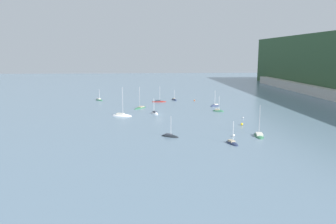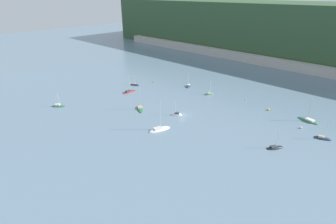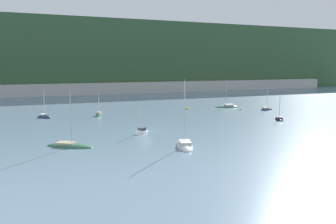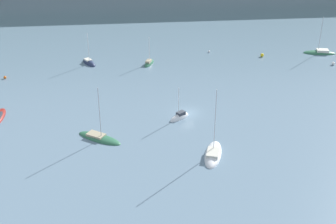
# 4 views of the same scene
# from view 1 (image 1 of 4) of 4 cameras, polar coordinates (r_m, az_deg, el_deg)

# --- Properties ---
(ground_plane) EXTENTS (600.00, 600.00, 0.00)m
(ground_plane) POSITION_cam_1_polar(r_m,az_deg,el_deg) (138.83, -1.56, -0.45)
(ground_plane) COLOR slate
(sailboat_0) EXTENTS (4.68, 4.08, 7.51)m
(sailboat_0) POSITION_cam_1_polar(r_m,az_deg,el_deg) (140.58, -2.40, -0.28)
(sailboat_0) COLOR silver
(sailboat_0) RESTS_ON ground_plane
(sailboat_1) EXTENTS (5.72, 5.56, 7.05)m
(sailboat_1) POSITION_cam_1_polar(r_m,az_deg,el_deg) (184.86, -11.89, 2.02)
(sailboat_1) COLOR #2D6647
(sailboat_1) RESTS_ON ground_plane
(sailboat_2) EXTENTS (2.63, 7.97, 9.07)m
(sailboat_2) POSITION_cam_1_polar(r_m,az_deg,el_deg) (175.25, -1.58, 1.80)
(sailboat_2) COLOR maroon
(sailboat_2) RESTS_ON ground_plane
(sailboat_3) EXTENTS (5.97, 3.43, 7.31)m
(sailboat_3) POSITION_cam_1_polar(r_m,az_deg,el_deg) (95.99, 11.11, -5.40)
(sailboat_3) COLOR #232D4C
(sailboat_3) RESTS_ON ground_plane
(sailboat_4) EXTENTS (8.87, 7.20, 10.76)m
(sailboat_4) POSITION_cam_1_polar(r_m,az_deg,el_deg) (155.57, -4.85, 0.69)
(sailboat_4) COLOR #2D6647
(sailboat_4) RESTS_ON ground_plane
(sailboat_5) EXTENTS (4.80, 6.09, 7.18)m
(sailboat_5) POSITION_cam_1_polar(r_m,az_deg,el_deg) (102.03, 0.34, -4.29)
(sailboat_5) COLOR black
(sailboat_5) RESTS_ON ground_plane
(sailboat_6) EXTENTS (3.49, 5.35, 7.67)m
(sailboat_6) POSITION_cam_1_polar(r_m,az_deg,el_deg) (148.12, 8.73, 0.14)
(sailboat_6) COLOR #2D6647
(sailboat_6) RESTS_ON ground_plane
(sailboat_7) EXTENTS (4.44, 5.90, 8.84)m
(sailboat_7) POSITION_cam_1_polar(r_m,az_deg,el_deg) (162.76, 8.22, 1.04)
(sailboat_7) COLOR #232D4C
(sailboat_7) RESTS_ON ground_plane
(sailboat_8) EXTENTS (5.19, 8.98, 12.91)m
(sailboat_8) POSITION_cam_1_polar(r_m,az_deg,el_deg) (136.90, -8.04, -0.66)
(sailboat_8) COLOR silver
(sailboat_8) RESTS_ON ground_plane
(sailboat_9) EXTENTS (5.20, 3.40, 6.67)m
(sailboat_9) POSITION_cam_1_polar(r_m,az_deg,el_deg) (181.88, 1.08, 2.10)
(sailboat_9) COLOR #232D4C
(sailboat_9) RESTS_ON ground_plane
(sailboat_10) EXTENTS (8.71, 4.25, 10.39)m
(sailboat_10) POSITION_cam_1_polar(r_m,az_deg,el_deg) (106.73, 15.56, -4.00)
(sailboat_10) COLOR #2D6647
(sailboat_10) RESTS_ON ground_plane
(mooring_buoy_0) EXTENTS (0.78, 0.78, 0.78)m
(mooring_buoy_0) POSITION_cam_1_polar(r_m,az_deg,el_deg) (104.11, 11.38, -4.02)
(mooring_buoy_0) COLOR white
(mooring_buoy_0) RESTS_ON ground_plane
(mooring_buoy_1) EXTENTS (0.66, 0.66, 0.66)m
(mooring_buoy_1) POSITION_cam_1_polar(r_m,az_deg,el_deg) (179.61, 4.61, 2.04)
(mooring_buoy_1) COLOR orange
(mooring_buoy_1) RESTS_ON ground_plane
(mooring_buoy_2) EXTENTS (0.88, 0.88, 0.88)m
(mooring_buoy_2) POSITION_cam_1_polar(r_m,az_deg,el_deg) (120.90, 12.73, -2.08)
(mooring_buoy_2) COLOR yellow
(mooring_buoy_2) RESTS_ON ground_plane
(mooring_buoy_3) EXTENTS (0.50, 0.50, 0.50)m
(mooring_buoy_3) POSITION_cam_1_polar(r_m,az_deg,el_deg) (134.36, 12.95, -0.96)
(mooring_buoy_3) COLOR white
(mooring_buoy_3) RESTS_ON ground_plane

